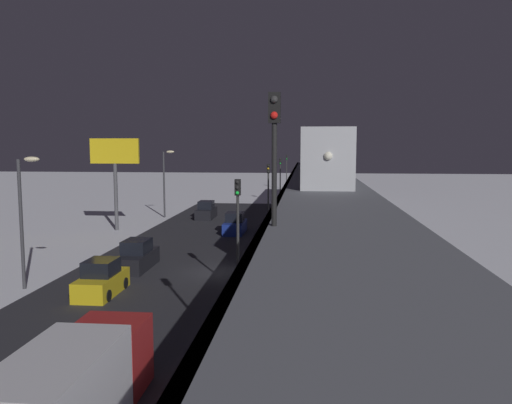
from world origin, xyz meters
name	(u,v)px	position (x,y,z in m)	size (l,w,h in m)	color
ground_plane	(216,272)	(0.00, 0.00, 0.00)	(240.00, 240.00, 0.00)	white
avenue_asphalt	(155,271)	(4.09, 0.00, 0.00)	(11.00, 80.02, 0.01)	#28282D
elevated_railway	(323,196)	(-6.85, 0.00, 5.08)	(5.00, 80.02, 5.86)	slate
subway_train	(318,151)	(-6.94, -22.29, 7.64)	(2.94, 55.47, 3.40)	#B7BABF
rail_signal	(274,136)	(-4.87, 17.42, 8.58)	(0.36, 0.41, 4.00)	black
sedan_yellow	(102,281)	(5.49, 5.62, 0.78)	(1.91, 4.17, 1.97)	gold
sedan_black	(137,257)	(5.49, -0.48, 0.80)	(1.80, 4.64, 1.97)	black
sedan_black_2	(206,211)	(5.49, -24.72, 0.80)	(1.80, 4.29, 1.97)	black
sedan_blue	(235,225)	(0.89, -15.24, 0.80)	(1.80, 4.35, 1.97)	navy
box_truck	(74,391)	(0.69, 19.45, 1.35)	(2.40, 7.40, 2.80)	#A51E1E
traffic_light_near	(238,219)	(-2.01, 4.35, 4.20)	(0.32, 0.44, 6.40)	#2D2D2D
traffic_light_mid	(268,186)	(-2.01, -18.63, 4.20)	(0.32, 0.44, 6.40)	#2D2D2D
traffic_light_far	(280,173)	(-2.01, -41.60, 4.20)	(0.32, 0.44, 6.40)	#2D2D2D
traffic_light_distant	(287,167)	(-2.01, -64.57, 4.20)	(0.32, 0.44, 6.40)	#2D2D2D
commercial_billboard	(115,160)	(12.60, -15.74, 6.83)	(4.80, 0.36, 8.90)	#4C4C51
street_lamp_near	(24,206)	(10.17, 5.00, 4.81)	(1.35, 0.44, 7.65)	#38383D
street_lamp_far	(166,175)	(10.17, -25.00, 4.81)	(1.35, 0.44, 7.65)	#38383D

